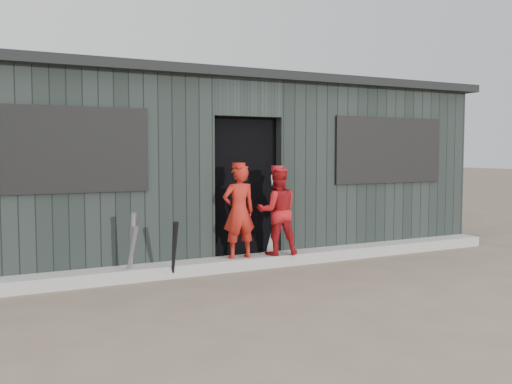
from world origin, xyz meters
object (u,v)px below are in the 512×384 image
dugout (206,167)px  bat_mid (132,247)px  bat_left (131,254)px  bat_right (174,251)px  player_red_right (277,211)px  player_grey_back (269,213)px  player_red_left (239,211)px

dugout → bat_mid: bearing=-133.0°
bat_left → bat_right: bat_right is taller
bat_mid → bat_right: 0.49m
bat_left → dugout: size_ratio=0.08×
bat_left → player_red_right: bearing=3.0°
bat_left → player_grey_back: player_grey_back is taller
bat_left → player_grey_back: bearing=16.2°
player_red_right → player_red_left: bearing=13.6°
bat_left → player_grey_back: (2.18, 0.63, 0.31)m
bat_mid → player_red_right: size_ratio=0.72×
bat_right → dugout: 2.48m
player_red_left → bat_left: bearing=7.4°
player_red_left → player_grey_back: bearing=-142.5°
bat_mid → player_red_left: player_red_left is taller
player_red_right → dugout: size_ratio=0.14×
dugout → bat_left: bearing=-132.9°
bat_mid → bat_left: bearing=-126.2°
bat_left → player_red_right: player_red_right is taller
bat_left → bat_mid: size_ratio=0.83×
player_red_right → dugout: (-0.31, 1.73, 0.55)m
bat_left → player_red_left: 1.51m
player_grey_back → bat_right: bearing=38.3°
bat_left → bat_right: 0.50m
bat_mid → dugout: (1.69, 1.82, 0.87)m
player_red_left → bat_mid: bearing=6.7°
bat_mid → player_red_right: player_red_right is taller
dugout → player_red_right: bearing=-80.0°
player_red_left → player_grey_back: size_ratio=0.93×
bat_left → player_red_left: player_red_left is taller
player_red_right → player_grey_back: 0.56m
dugout → player_red_left: bearing=-98.5°
player_red_left → dugout: size_ratio=0.15×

